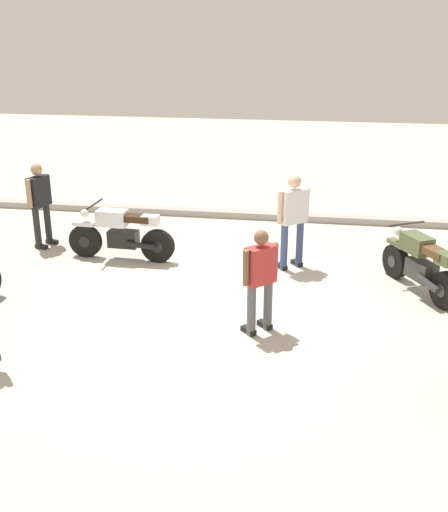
{
  "coord_description": "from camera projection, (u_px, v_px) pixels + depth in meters",
  "views": [
    {
      "loc": [
        1.72,
        -9.09,
        4.26
      ],
      "look_at": [
        0.23,
        0.08,
        0.75
      ],
      "focal_mm": 43.51,
      "sensor_mm": 36.0,
      "label": 1
    }
  ],
  "objects": [
    {
      "name": "motorcycle_olive_vintage",
      "position": [
        420.0,
        265.0,
        10.3
      ],
      "size": [
        1.08,
        1.79,
        1.07
      ],
      "rotation": [
        0.0,
        0.0,
        2.07
      ],
      "color": "black",
      "rests_on": "ground"
    },
    {
      "name": "motorcycle_silver_cruiser",
      "position": [
        121.0,
        234.0,
        11.7
      ],
      "size": [
        2.09,
        0.7,
        1.09
      ],
      "rotation": [
        0.0,
        0.0,
        3.1
      ],
      "color": "black",
      "rests_on": "ground"
    },
    {
      "name": "ground_plane",
      "position": [
        209.0,
        300.0,
        10.16
      ],
      "size": [
        40.0,
        40.0,
        0.0
      ],
      "primitive_type": "plane",
      "color": "#B7B2A8"
    },
    {
      "name": "curb_edge",
      "position": [
        245.0,
        215.0,
        14.38
      ],
      "size": [
        14.0,
        0.3,
        0.15
      ],
      "primitive_type": "cube",
      "color": "#9C978F",
      "rests_on": "ground"
    },
    {
      "name": "person_in_red_shirt",
      "position": [
        260.0,
        276.0,
        8.8
      ],
      "size": [
        0.53,
        0.53,
        1.57
      ],
      "rotation": [
        0.0,
        0.0,
        2.37
      ],
      "color": "#59595B",
      "rests_on": "ground"
    },
    {
      "name": "person_in_white_shirt",
      "position": [
        293.0,
        215.0,
        11.11
      ],
      "size": [
        0.58,
        0.53,
        1.76
      ],
      "rotation": [
        0.0,
        0.0,
        2.25
      ],
      "color": "#384772",
      "rests_on": "ground"
    },
    {
      "name": "person_in_black_shirt",
      "position": [
        40.0,
        200.0,
        12.28
      ],
      "size": [
        0.4,
        0.65,
        1.69
      ],
      "rotation": [
        0.0,
        0.0,
        6.04
      ],
      "color": "#262628",
      "rests_on": "ground"
    }
  ]
}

